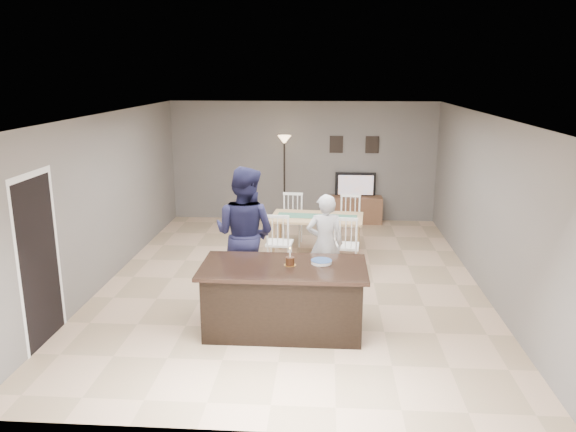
# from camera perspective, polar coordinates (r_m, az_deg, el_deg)

# --- Properties ---
(floor) EXTENTS (8.00, 8.00, 0.00)m
(floor) POSITION_cam_1_polar(r_m,az_deg,el_deg) (9.27, 0.40, -6.60)
(floor) COLOR tan
(floor) RESTS_ON ground
(room_shell) EXTENTS (8.00, 8.00, 8.00)m
(room_shell) POSITION_cam_1_polar(r_m,az_deg,el_deg) (8.81, 0.42, 3.64)
(room_shell) COLOR slate
(room_shell) RESTS_ON floor
(kitchen_island) EXTENTS (2.15, 1.10, 0.90)m
(kitchen_island) POSITION_cam_1_polar(r_m,az_deg,el_deg) (7.44, -0.45, -8.30)
(kitchen_island) COLOR black
(kitchen_island) RESTS_ON floor
(tv_console) EXTENTS (1.20, 0.40, 0.60)m
(tv_console) POSITION_cam_1_polar(r_m,az_deg,el_deg) (12.79, 6.82, 0.65)
(tv_console) COLOR brown
(tv_console) RESTS_ON floor
(television) EXTENTS (0.91, 0.12, 0.53)m
(television) POSITION_cam_1_polar(r_m,az_deg,el_deg) (12.74, 6.88, 3.18)
(television) COLOR black
(television) RESTS_ON tv_console
(tv_screen_glow) EXTENTS (0.78, 0.00, 0.78)m
(tv_screen_glow) POSITION_cam_1_polar(r_m,az_deg,el_deg) (12.66, 6.90, 3.14)
(tv_screen_glow) COLOR orange
(tv_screen_glow) RESTS_ON tv_console
(picture_frames) EXTENTS (1.10, 0.02, 0.38)m
(picture_frames) POSITION_cam_1_polar(r_m,az_deg,el_deg) (12.73, 6.74, 7.22)
(picture_frames) COLOR black
(picture_frames) RESTS_ON room_shell
(doorway) EXTENTS (0.00, 2.10, 2.65)m
(doorway) POSITION_cam_1_polar(r_m,az_deg,el_deg) (7.54, -24.10, -2.81)
(doorway) COLOR black
(doorway) RESTS_ON floor
(woman) EXTENTS (0.60, 0.42, 1.56)m
(woman) POSITION_cam_1_polar(r_m,az_deg,el_deg) (8.58, 3.77, -2.88)
(woman) COLOR silver
(woman) RESTS_ON floor
(man) EXTENTS (1.19, 1.07, 2.02)m
(man) POSITION_cam_1_polar(r_m,az_deg,el_deg) (8.30, -4.43, -1.85)
(man) COLOR #191A39
(man) RESTS_ON floor
(birthday_cake) EXTENTS (0.16, 0.16, 0.24)m
(birthday_cake) POSITION_cam_1_polar(r_m,az_deg,el_deg) (7.28, 0.20, -4.59)
(birthday_cake) COLOR gold
(birthday_cake) RESTS_ON kitchen_island
(plate_stack) EXTENTS (0.28, 0.28, 0.04)m
(plate_stack) POSITION_cam_1_polar(r_m,az_deg,el_deg) (7.37, 3.42, -4.66)
(plate_stack) COLOR white
(plate_stack) RESTS_ON kitchen_island
(dining_table) EXTENTS (1.73, 1.99, 1.01)m
(dining_table) POSITION_cam_1_polar(r_m,az_deg,el_deg) (10.25, 2.94, -0.77)
(dining_table) COLOR tan
(dining_table) RESTS_ON floor
(floor_lamp) EXTENTS (0.30, 0.30, 1.98)m
(floor_lamp) POSITION_cam_1_polar(r_m,az_deg,el_deg) (12.45, -0.37, 6.15)
(floor_lamp) COLOR black
(floor_lamp) RESTS_ON floor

